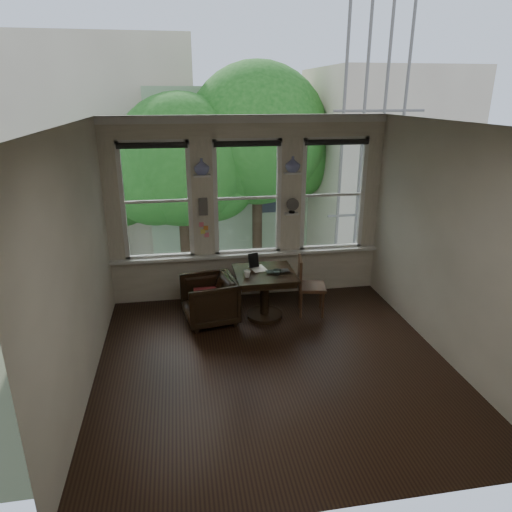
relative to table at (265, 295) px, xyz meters
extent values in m
plane|color=black|center=(-0.12, -1.32, -0.38)|extent=(4.50, 4.50, 0.00)
plane|color=silver|center=(-0.12, -1.32, 2.62)|extent=(4.50, 4.50, 0.00)
plane|color=silver|center=(-0.12, 0.93, 1.12)|extent=(4.50, 0.00, 4.50)
plane|color=silver|center=(-0.12, -3.57, 1.12)|extent=(4.50, 0.00, 4.50)
plane|color=silver|center=(-2.37, -1.32, 1.12)|extent=(0.00, 4.50, 4.50)
plane|color=silver|center=(2.13, -1.32, 1.12)|extent=(0.00, 4.50, 4.50)
cube|color=white|center=(-0.85, 0.83, 1.73)|extent=(0.26, 0.16, 0.03)
cube|color=white|center=(0.60, 0.83, 1.73)|extent=(0.26, 0.16, 0.03)
cube|color=#59544F|center=(-0.85, 0.86, 1.23)|extent=(0.14, 0.06, 0.28)
imported|color=white|center=(-0.85, 0.83, 1.86)|extent=(0.24, 0.24, 0.25)
imported|color=white|center=(0.60, 0.83, 1.86)|extent=(0.24, 0.24, 0.25)
imported|color=black|center=(-0.86, -0.01, -0.02)|extent=(0.90, 0.88, 0.71)
cube|color=maroon|center=(-0.86, -0.01, 0.08)|extent=(0.45, 0.45, 0.06)
imported|color=black|center=(0.20, -0.09, 0.39)|extent=(0.37, 0.25, 0.03)
imported|color=white|center=(-0.29, -0.14, 0.42)|extent=(0.11, 0.11, 0.10)
imported|color=white|center=(0.16, -0.15, 0.42)|extent=(0.14, 0.14, 0.09)
cube|color=black|center=(-0.13, 0.25, 0.48)|extent=(0.17, 0.12, 0.22)
cube|color=silver|center=(-0.07, 0.17, 0.38)|extent=(0.28, 0.34, 0.00)
camera|label=1|loc=(-1.21, -6.31, 2.94)|focal=32.00mm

